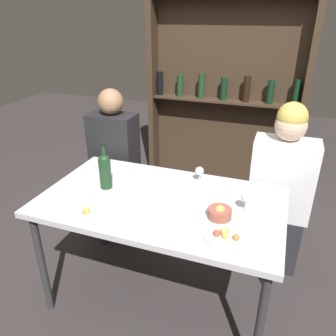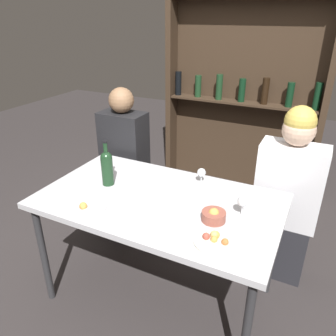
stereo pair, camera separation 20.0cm
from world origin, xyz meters
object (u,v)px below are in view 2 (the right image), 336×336
(wine_bottle, at_px, (107,166))
(food_plate_1, at_px, (214,240))
(wine_glass_0, at_px, (201,173))
(seated_person_right, at_px, (286,200))
(seated_person_left, at_px, (125,166))
(wine_glass_1, at_px, (243,202))
(food_plate_0, at_px, (86,207))
(snack_bowl, at_px, (214,216))

(wine_bottle, xyz_separation_m, food_plate_1, (0.81, -0.26, -0.11))
(wine_glass_0, xyz_separation_m, seated_person_right, (0.52, 0.30, -0.23))
(wine_bottle, relative_size, seated_person_left, 0.24)
(wine_glass_1, relative_size, food_plate_0, 0.53)
(seated_person_right, bearing_deg, wine_glass_0, -149.87)
(wine_bottle, xyz_separation_m, snack_bowl, (0.75, -0.09, -0.10))
(wine_glass_1, relative_size, snack_bowl, 0.92)
(food_plate_0, height_order, seated_person_right, seated_person_right)
(snack_bowl, bearing_deg, wine_glass_1, 43.38)
(wine_glass_1, distance_m, food_plate_1, 0.30)
(wine_bottle, height_order, seated_person_right, seated_person_right)
(food_plate_0, xyz_separation_m, food_plate_1, (0.75, 0.03, 0.00))
(snack_bowl, distance_m, seated_person_right, 0.76)
(wine_glass_1, xyz_separation_m, food_plate_0, (-0.81, -0.32, -0.07))
(wine_glass_1, relative_size, seated_person_right, 0.09)
(food_plate_1, distance_m, seated_person_left, 1.38)
(food_plate_1, bearing_deg, seated_person_right, 74.27)
(wine_glass_0, bearing_deg, food_plate_1, -62.91)
(food_plate_0, relative_size, food_plate_1, 1.13)
(wine_glass_0, relative_size, food_plate_1, 0.53)
(wine_glass_1, bearing_deg, seated_person_right, 71.97)
(wine_glass_0, bearing_deg, wine_bottle, -152.29)
(snack_bowl, relative_size, seated_person_right, 0.10)
(food_plate_0, distance_m, seated_person_right, 1.33)
(wine_glass_0, distance_m, food_plate_1, 0.62)
(wine_glass_0, relative_size, seated_person_left, 0.08)
(seated_person_left, bearing_deg, snack_bowl, -33.62)
(seated_person_left, bearing_deg, wine_bottle, -65.91)
(wine_glass_0, xyz_separation_m, food_plate_0, (-0.47, -0.58, -0.06))
(snack_bowl, distance_m, seated_person_left, 1.23)
(snack_bowl, xyz_separation_m, seated_person_left, (-1.01, 0.67, -0.20))
(wine_bottle, xyz_separation_m, wine_glass_1, (0.87, 0.03, -0.04))
(food_plate_0, distance_m, food_plate_1, 0.75)
(snack_bowl, bearing_deg, food_plate_1, -69.70)
(food_plate_1, height_order, seated_person_right, seated_person_right)
(seated_person_left, xyz_separation_m, seated_person_right, (1.31, 0.00, 0.02))
(wine_glass_1, relative_size, seated_person_left, 0.09)
(food_plate_0, relative_size, seated_person_left, 0.18)
(food_plate_1, xyz_separation_m, seated_person_left, (-1.07, 0.85, -0.18))
(wine_glass_1, height_order, seated_person_right, seated_person_right)
(wine_glass_0, distance_m, food_plate_0, 0.75)
(wine_bottle, xyz_separation_m, wine_glass_0, (0.53, 0.28, -0.06))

